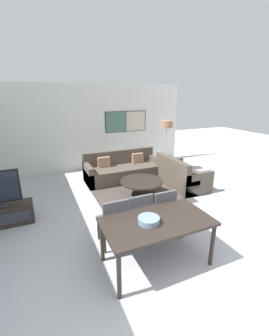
{
  "coord_description": "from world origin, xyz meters",
  "views": [
    {
      "loc": [
        -1.55,
        -1.48,
        2.47
      ],
      "look_at": [
        0.31,
        2.72,
        0.95
      ],
      "focal_mm": 24.0,
      "sensor_mm": 36.0,
      "label": 1
    }
  ],
  "objects_px": {
    "dining_table": "(157,225)",
    "dining_chair_right": "(161,209)",
    "fruit_bowl": "(149,220)",
    "sofa_main": "(122,170)",
    "floor_lamp": "(167,128)",
    "dining_chair_centre": "(138,213)",
    "dining_chair_left": "(114,219)",
    "coffee_table": "(142,184)",
    "sofa_side": "(180,177)"
  },
  "relations": [
    {
      "from": "dining_table",
      "to": "dining_chair_right",
      "type": "xyz_separation_m",
      "value": [
        0.45,
        0.64,
        -0.15
      ]
    },
    {
      "from": "dining_chair_right",
      "to": "fruit_bowl",
      "type": "bearing_deg",
      "value": -132.85
    },
    {
      "from": "sofa_main",
      "to": "dining_table",
      "type": "height_order",
      "value": "sofa_main"
    },
    {
      "from": "dining_table",
      "to": "floor_lamp",
      "type": "distance_m",
      "value": 4.43
    },
    {
      "from": "dining_chair_centre",
      "to": "floor_lamp",
      "type": "xyz_separation_m",
      "value": [
        2.38,
        2.99,
        0.95
      ]
    },
    {
      "from": "dining_chair_left",
      "to": "dining_chair_right",
      "type": "relative_size",
      "value": 1.0
    },
    {
      "from": "coffee_table",
      "to": "dining_chair_left",
      "type": "height_order",
      "value": "dining_chair_left"
    },
    {
      "from": "coffee_table",
      "to": "fruit_bowl",
      "type": "xyz_separation_m",
      "value": [
        -0.97,
        -2.24,
        0.47
      ]
    },
    {
      "from": "sofa_main",
      "to": "dining_chair_left",
      "type": "xyz_separation_m",
      "value": [
        -1.28,
        -2.94,
        0.23
      ]
    },
    {
      "from": "dining_chair_centre",
      "to": "floor_lamp",
      "type": "distance_m",
      "value": 3.94
    },
    {
      "from": "dining_table",
      "to": "sofa_main",
      "type": "bearing_deg",
      "value": 76.98
    },
    {
      "from": "sofa_main",
      "to": "fruit_bowl",
      "type": "xyz_separation_m",
      "value": [
        -0.97,
        -3.58,
        0.51
      ]
    },
    {
      "from": "sofa_main",
      "to": "coffee_table",
      "type": "distance_m",
      "value": 1.35
    },
    {
      "from": "dining_table",
      "to": "dining_chair_centre",
      "type": "relative_size",
      "value": 1.78
    },
    {
      "from": "coffee_table",
      "to": "dining_chair_centre",
      "type": "xyz_separation_m",
      "value": [
        -0.83,
        -1.57,
        0.19
      ]
    },
    {
      "from": "dining_table",
      "to": "floor_lamp",
      "type": "xyz_separation_m",
      "value": [
        2.38,
        3.65,
        0.8
      ]
    },
    {
      "from": "fruit_bowl",
      "to": "floor_lamp",
      "type": "xyz_separation_m",
      "value": [
        2.52,
        3.66,
        0.67
      ]
    },
    {
      "from": "dining_chair_left",
      "to": "floor_lamp",
      "type": "height_order",
      "value": "floor_lamp"
    },
    {
      "from": "sofa_main",
      "to": "dining_table",
      "type": "distance_m",
      "value": 3.69
    },
    {
      "from": "sofa_main",
      "to": "floor_lamp",
      "type": "relative_size",
      "value": 1.34
    },
    {
      "from": "dining_chair_centre",
      "to": "dining_chair_right",
      "type": "xyz_separation_m",
      "value": [
        0.45,
        -0.03,
        0.0
      ]
    },
    {
      "from": "coffee_table",
      "to": "sofa_side",
      "type": "bearing_deg",
      "value": 6.42
    },
    {
      "from": "coffee_table",
      "to": "dining_chair_right",
      "type": "xyz_separation_m",
      "value": [
        -0.38,
        -1.6,
        0.19
      ]
    },
    {
      "from": "sofa_side",
      "to": "coffee_table",
      "type": "distance_m",
      "value": 1.27
    },
    {
      "from": "fruit_bowl",
      "to": "dining_chair_left",
      "type": "bearing_deg",
      "value": 115.51
    },
    {
      "from": "floor_lamp",
      "to": "coffee_table",
      "type": "bearing_deg",
      "value": -137.53
    },
    {
      "from": "sofa_side",
      "to": "coffee_table",
      "type": "height_order",
      "value": "sofa_side"
    },
    {
      "from": "sofa_main",
      "to": "coffee_table",
      "type": "bearing_deg",
      "value": -90.0
    },
    {
      "from": "dining_chair_left",
      "to": "floor_lamp",
      "type": "xyz_separation_m",
      "value": [
        2.83,
        3.01,
        0.95
      ]
    },
    {
      "from": "dining_table",
      "to": "fruit_bowl",
      "type": "xyz_separation_m",
      "value": [
        -0.14,
        -0.0,
        0.12
      ]
    },
    {
      "from": "fruit_bowl",
      "to": "sofa_main",
      "type": "bearing_deg",
      "value": 74.86
    },
    {
      "from": "sofa_main",
      "to": "dining_chair_left",
      "type": "distance_m",
      "value": 3.21
    },
    {
      "from": "sofa_side",
      "to": "dining_chair_left",
      "type": "bearing_deg",
      "value": 124.3
    },
    {
      "from": "sofa_main",
      "to": "coffee_table",
      "type": "xyz_separation_m",
      "value": [
        0.0,
        -1.35,
        0.04
      ]
    },
    {
      "from": "dining_chair_left",
      "to": "fruit_bowl",
      "type": "height_order",
      "value": "dining_chair_left"
    },
    {
      "from": "coffee_table",
      "to": "dining_chair_left",
      "type": "relative_size",
      "value": 1.19
    },
    {
      "from": "dining_table",
      "to": "floor_lamp",
      "type": "height_order",
      "value": "floor_lamp"
    },
    {
      "from": "dining_chair_right",
      "to": "floor_lamp",
      "type": "distance_m",
      "value": 3.7
    },
    {
      "from": "dining_table",
      "to": "dining_chair_left",
      "type": "distance_m",
      "value": 0.8
    },
    {
      "from": "sofa_main",
      "to": "fruit_bowl",
      "type": "bearing_deg",
      "value": -105.14
    },
    {
      "from": "sofa_main",
      "to": "dining_chair_left",
      "type": "height_order",
      "value": "dining_chair_left"
    },
    {
      "from": "coffee_table",
      "to": "dining_chair_left",
      "type": "xyz_separation_m",
      "value": [
        -1.28,
        -1.59,
        0.19
      ]
    },
    {
      "from": "dining_chair_centre",
      "to": "sofa_side",
      "type": "bearing_deg",
      "value": 39.38
    },
    {
      "from": "sofa_side",
      "to": "dining_chair_left",
      "type": "distance_m",
      "value": 3.08
    },
    {
      "from": "sofa_side",
      "to": "dining_table",
      "type": "relative_size",
      "value": 0.94
    },
    {
      "from": "sofa_main",
      "to": "fruit_bowl",
      "type": "distance_m",
      "value": 3.75
    },
    {
      "from": "fruit_bowl",
      "to": "floor_lamp",
      "type": "relative_size",
      "value": 0.18
    },
    {
      "from": "sofa_main",
      "to": "sofa_side",
      "type": "distance_m",
      "value": 1.74
    },
    {
      "from": "coffee_table",
      "to": "fruit_bowl",
      "type": "distance_m",
      "value": 2.48
    },
    {
      "from": "dining_chair_left",
      "to": "fruit_bowl",
      "type": "xyz_separation_m",
      "value": [
        0.31,
        -0.65,
        0.28
      ]
    }
  ]
}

